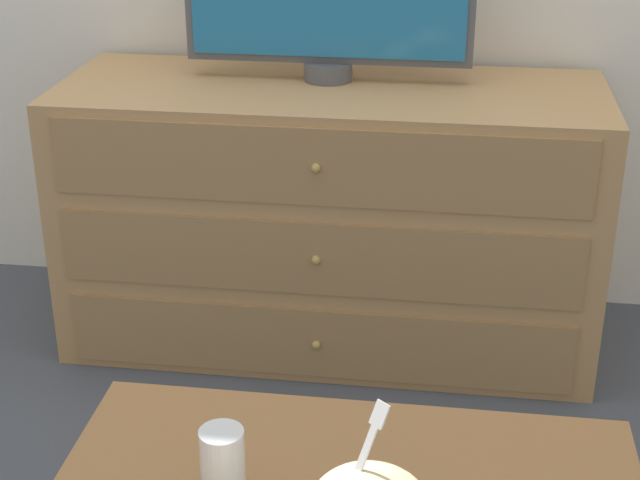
% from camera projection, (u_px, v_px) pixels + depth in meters
% --- Properties ---
extents(ground_plane, '(12.00, 12.00, 0.00)m').
position_uv_depth(ground_plane, '(311.00, 284.00, 3.10)').
color(ground_plane, '#474C56').
extents(dresser, '(1.42, 0.56, 0.73)m').
position_uv_depth(dresser, '(330.00, 217.00, 2.66)').
color(dresser, tan).
rests_on(dresser, ground_plane).
extents(drink_cup, '(0.07, 0.07, 0.10)m').
position_uv_depth(drink_cup, '(223.00, 464.00, 1.47)').
color(drink_cup, beige).
rests_on(drink_cup, coffee_table).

